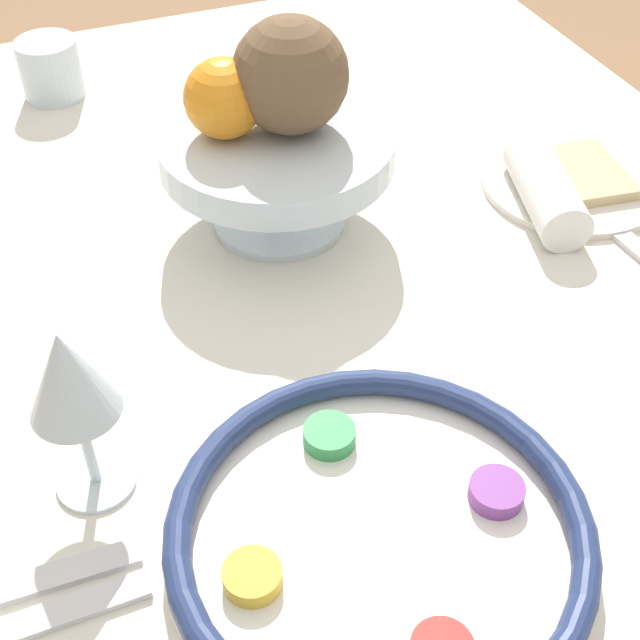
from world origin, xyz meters
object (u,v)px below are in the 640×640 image
object	(u,v)px
orange_fruit	(224,98)
bread_plate	(572,180)
seder_plate	(380,534)
coconut	(290,75)
napkin_roll	(546,190)
cup_near	(50,69)
fruit_stand	(277,155)
wine_glass	(69,380)

from	to	relation	value
orange_fruit	bread_plate	xyz separation A→B (m)	(-0.07, -0.35, -0.13)
seder_plate	orange_fruit	bearing A→B (deg)	-2.93
coconut	napkin_roll	size ratio (longest dim) A/B	0.72
napkin_roll	orange_fruit	bearing A→B (deg)	71.71
seder_plate	coconut	bearing A→B (deg)	-11.77
bread_plate	cup_near	world-z (taller)	cup_near
seder_plate	fruit_stand	size ratio (longest dim) A/B	1.32
fruit_stand	cup_near	size ratio (longest dim) A/B	3.08
wine_glass	orange_fruit	bearing A→B (deg)	-35.41
cup_near	bread_plate	bearing A→B (deg)	-129.90
seder_plate	coconut	xyz separation A→B (m)	(0.39, -0.08, 0.14)
napkin_roll	bread_plate	bearing A→B (deg)	-62.29
orange_fruit	napkin_roll	bearing A→B (deg)	-108.29
coconut	orange_fruit	bearing A→B (deg)	79.16
orange_fruit	cup_near	bearing A→B (deg)	20.75
wine_glass	cup_near	xyz separation A→B (m)	(0.60, -0.07, -0.08)
seder_plate	coconut	distance (m)	0.42
wine_glass	fruit_stand	size ratio (longest dim) A/B	0.67
napkin_roll	cup_near	bearing A→B (deg)	44.82
bread_plate	napkin_roll	xyz separation A→B (m)	(-0.03, 0.05, 0.02)
seder_plate	bread_plate	world-z (taller)	seder_plate
wine_glass	fruit_stand	bearing A→B (deg)	-42.79
fruit_stand	orange_fruit	size ratio (longest dim) A/B	3.06
coconut	cup_near	distance (m)	0.40
seder_plate	cup_near	world-z (taller)	cup_near
bread_plate	fruit_stand	bearing A→B (deg)	79.96
seder_plate	napkin_roll	size ratio (longest dim) A/B	1.99
cup_near	coconut	bearing A→B (deg)	-151.46
seder_plate	bread_plate	xyz separation A→B (m)	(0.33, -0.37, -0.01)
wine_glass	napkin_roll	size ratio (longest dim) A/B	1.02
coconut	bread_plate	xyz separation A→B (m)	(-0.06, -0.29, -0.15)
bread_plate	coconut	bearing A→B (deg)	78.46
orange_fruit	cup_near	xyz separation A→B (m)	(0.33, 0.12, -0.10)
orange_fruit	bread_plate	distance (m)	0.38
orange_fruit	fruit_stand	bearing A→B (deg)	-110.86
orange_fruit	seder_plate	bearing A→B (deg)	177.07
fruit_stand	napkin_roll	size ratio (longest dim) A/B	1.51
seder_plate	fruit_stand	distance (m)	0.39
coconut	napkin_roll	distance (m)	0.29
napkin_roll	coconut	bearing A→B (deg)	69.92
fruit_stand	seder_plate	bearing A→B (deg)	170.58
orange_fruit	wine_glass	bearing A→B (deg)	144.59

